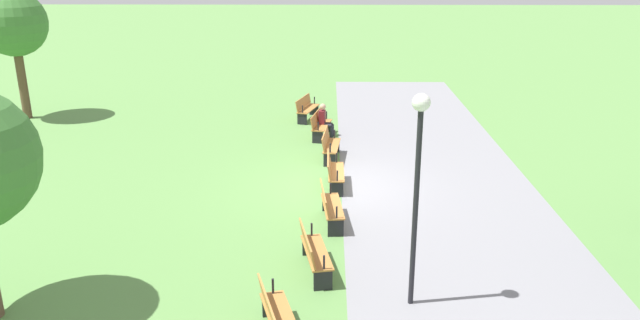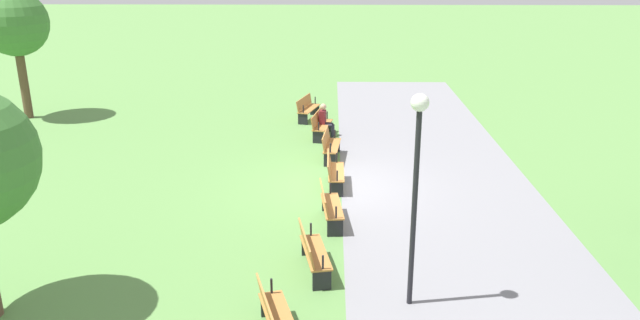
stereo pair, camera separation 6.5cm
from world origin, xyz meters
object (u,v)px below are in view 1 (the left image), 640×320
bench_1 (320,124)px  bench_3 (334,171)px  person_seated (325,119)px  lamp_post (418,163)px  bench_0 (307,108)px  bench_5 (313,252)px  bench_4 (330,205)px  bench_6 (277,316)px  bench_2 (330,145)px  tree_0 (13,24)px

bench_1 → bench_3: 4.89m
person_seated → lamp_post: (11.03, 1.72, 2.20)m
bench_0 → person_seated: size_ratio=1.41×
bench_0 → person_seated: person_seated is taller
bench_5 → lamp_post: bearing=47.3°
bench_4 → bench_5: bearing=-13.4°
bench_1 → bench_5: same height
bench_4 → bench_5: same height
bench_6 → bench_2: bearing=158.4°
bench_6 → bench_5: bearing=150.4°
bench_2 → bench_3: bearing=8.1°
bench_0 → lamp_post: 13.73m
bench_2 → lamp_post: bearing=15.7°
bench_1 → tree_0: bearing=-91.1°
bench_0 → lamp_post: (13.30, 2.45, 2.37)m
bench_1 → bench_3: bearing=16.2°
lamp_post → bench_6: bearing=-63.8°
tree_0 → bench_5: bearing=43.8°
bench_3 → tree_0: size_ratio=0.33×
bench_3 → lamp_post: bearing=13.3°
bench_3 → lamp_post: lamp_post is taller
bench_1 → bench_2: size_ratio=1.01×
bench_2 → bench_6: size_ratio=0.98×
bench_4 → bench_5: size_ratio=0.99×
person_seated → lamp_post: bearing=19.7°
person_seated → tree_0: 12.51m
lamp_post → bench_5: bearing=-122.0°
bench_5 → bench_0: bearing=171.9°
bench_6 → person_seated: (-12.23, 0.73, 0.17)m
bench_4 → bench_6: (4.81, -0.91, 0.00)m
bench_2 → bench_4: (4.89, 0.00, 0.00)m
bench_0 → bench_1: 2.45m
bench_5 → tree_0: tree_0 is taller
tree_0 → bench_2: bearing=67.9°
tree_0 → lamp_post: tree_0 is taller
bench_5 → bench_2: bearing=166.5°
bench_0 → bench_2: same height
bench_0 → tree_0: 11.62m
bench_1 → lamp_post: (10.92, 1.88, 2.37)m
bench_1 → bench_2: (2.42, 0.34, 0.00)m
tree_0 → bench_4: bearing=51.0°
bench_0 → person_seated: bearing=34.1°
bench_1 → bench_6: size_ratio=1.00×
bench_2 → bench_6: (9.70, -0.91, 0.00)m
bench_5 → bench_6: size_ratio=1.00×
bench_1 → bench_4: size_ratio=1.01×
bench_2 → bench_0: bearing=-163.9°
bench_3 → bench_4: size_ratio=0.98×
bench_1 → bench_4: same height
bench_3 → bench_6: same height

